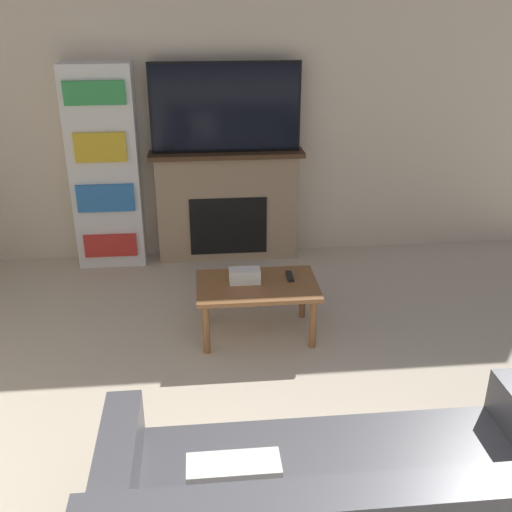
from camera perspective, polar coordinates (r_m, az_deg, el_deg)
wall_back at (r=5.45m, az=-1.41°, el=13.76°), size 6.57×0.06×2.70m
fireplace at (r=5.52m, az=-2.73°, el=4.85°), size 1.37×0.28×1.01m
tv at (r=5.27m, az=-2.91°, el=13.91°), size 1.30×0.03×0.77m
coffee_table at (r=4.28m, az=0.10°, el=-3.36°), size 0.86×0.55×0.41m
tissue_box at (r=4.26m, az=-1.08°, el=-1.89°), size 0.22×0.12×0.10m
remote_control at (r=4.35m, az=3.23°, el=-1.94°), size 0.04×0.15×0.02m
bookshelf at (r=5.44m, az=-14.18°, el=8.05°), size 0.59×0.29×1.78m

